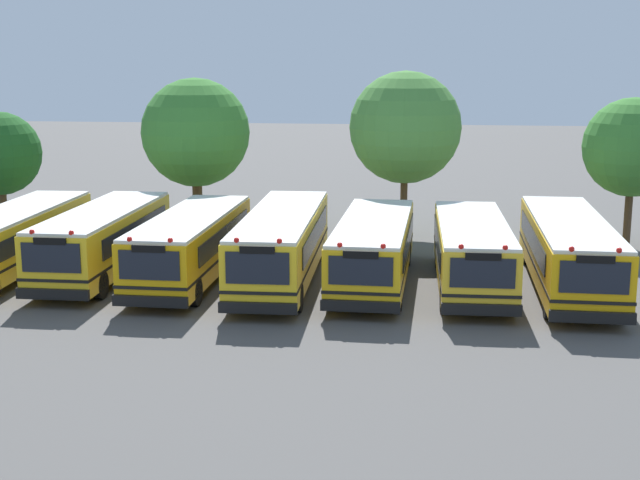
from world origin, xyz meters
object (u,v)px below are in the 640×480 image
(school_bus_3, at_px, (282,243))
(school_bus_4, at_px, (373,248))
(school_bus_1, at_px, (103,239))
(school_bus_5, at_px, (472,251))
(school_bus_6, at_px, (569,250))
(school_bus_2, at_px, (191,244))
(school_bus_0, at_px, (11,239))
(tree_2, at_px, (403,127))
(tree_1, at_px, (192,132))
(tree_3, at_px, (634,146))
(tree_0, at_px, (2,154))

(school_bus_3, xyz_separation_m, school_bus_4, (3.45, -0.01, -0.10))
(school_bus_1, xyz_separation_m, school_bus_5, (14.07, -0.32, -0.05))
(school_bus_6, bearing_deg, school_bus_1, 1.19)
(school_bus_2, distance_m, school_bus_4, 6.89)
(school_bus_0, height_order, school_bus_1, school_bus_1)
(school_bus_2, height_order, school_bus_5, school_bus_2)
(school_bus_1, distance_m, school_bus_4, 10.46)
(tree_2, bearing_deg, school_bus_2, -129.70)
(school_bus_5, relative_size, school_bus_6, 0.86)
(school_bus_0, relative_size, school_bus_1, 1.16)
(school_bus_3, relative_size, tree_1, 1.53)
(school_bus_5, height_order, school_bus_6, school_bus_6)
(school_bus_2, bearing_deg, tree_1, -75.37)
(tree_2, distance_m, tree_3, 10.17)
(school_bus_1, height_order, tree_2, tree_2)
(school_bus_4, relative_size, tree_1, 1.37)
(tree_1, bearing_deg, school_bus_3, -57.27)
(school_bus_2, distance_m, tree_1, 9.92)
(school_bus_5, height_order, tree_3, tree_3)
(school_bus_3, relative_size, tree_0, 1.95)
(tree_1, xyz_separation_m, tree_3, (20.02, -0.93, -0.34))
(school_bus_0, height_order, school_bus_2, school_bus_2)
(tree_1, bearing_deg, school_bus_2, -76.07)
(school_bus_5, bearing_deg, school_bus_3, -2.05)
(school_bus_2, bearing_deg, tree_0, -36.09)
(school_bus_5, xyz_separation_m, school_bus_6, (3.49, 0.33, 0.05))
(school_bus_4, xyz_separation_m, tree_3, (10.89, 7.91, 3.16))
(school_bus_0, xyz_separation_m, school_bus_4, (14.14, -0.04, -0.01))
(tree_3, bearing_deg, school_bus_0, -162.56)
(school_bus_1, distance_m, school_bus_6, 17.56)
(school_bus_3, distance_m, school_bus_4, 3.45)
(tree_1, bearing_deg, school_bus_5, -35.18)
(school_bus_4, height_order, school_bus_5, school_bus_5)
(school_bus_3, bearing_deg, school_bus_1, -2.61)
(school_bus_2, relative_size, school_bus_3, 0.90)
(school_bus_6, bearing_deg, school_bus_3, 2.17)
(school_bus_3, height_order, school_bus_5, school_bus_3)
(school_bus_5, relative_size, tree_0, 1.68)
(school_bus_2, xyz_separation_m, school_bus_5, (10.49, 0.05, -0.02))
(school_bus_2, height_order, tree_2, tree_2)
(school_bus_1, relative_size, tree_3, 1.50)
(school_bus_6, relative_size, tree_2, 1.46)
(school_bus_6, distance_m, tree_3, 9.14)
(school_bus_5, bearing_deg, tree_2, -74.08)
(school_bus_5, bearing_deg, school_bus_0, -1.47)
(school_bus_0, relative_size, school_bus_4, 1.13)
(school_bus_0, distance_m, tree_0, 9.79)
(school_bus_0, height_order, tree_1, tree_1)
(school_bus_6, distance_m, tree_0, 26.99)
(school_bus_3, bearing_deg, school_bus_2, 1.99)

